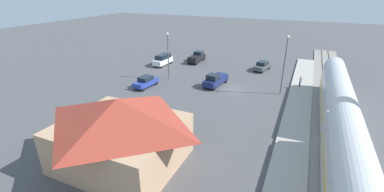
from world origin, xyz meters
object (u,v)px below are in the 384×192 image
(station_building, at_px, (120,130))
(sedan_charcoal, at_px, (262,66))
(pickup_navy, at_px, (216,80))
(sedan_blue, at_px, (146,82))
(suv_white, at_px, (163,60))
(light_pole_lot_center, at_px, (168,50))
(pickup_black, at_px, (197,57))
(pedestrian_on_platform, at_px, (300,81))
(light_pole_near_platform, at_px, (285,59))

(station_building, bearing_deg, sedan_charcoal, -100.82)
(pickup_navy, distance_m, sedan_blue, 11.26)
(suv_white, xyz_separation_m, light_pole_lot_center, (-5.26, 6.97, 3.85))
(sedan_charcoal, relative_size, pickup_black, 0.88)
(pedestrian_on_platform, xyz_separation_m, light_pole_near_platform, (2.48, 3.77, 4.14))
(station_building, xyz_separation_m, sedan_charcoal, (-6.50, -34.00, -2.40))
(sedan_blue, bearing_deg, pickup_navy, -152.89)
(suv_white, bearing_deg, sedan_charcoal, -166.41)
(pedestrian_on_platform, bearing_deg, pickup_navy, 18.88)
(station_building, distance_m, pickup_navy, 22.48)
(pedestrian_on_platform, bearing_deg, light_pole_lot_center, 11.45)
(pedestrian_on_platform, distance_m, pickup_navy, 13.32)
(sedan_blue, relative_size, light_pole_lot_center, 0.58)
(sedan_blue, height_order, light_pole_near_platform, light_pole_near_platform)
(station_building, distance_m, light_pole_lot_center, 23.67)
(pickup_black, height_order, light_pole_lot_center, light_pole_lot_center)
(suv_white, distance_m, light_pole_lot_center, 9.54)
(pickup_black, relative_size, light_pole_near_platform, 0.62)
(pickup_navy, distance_m, suv_white, 15.57)
(suv_white, xyz_separation_m, pickup_black, (-5.44, -5.06, -0.12))
(pedestrian_on_platform, xyz_separation_m, sedan_charcoal, (7.18, -7.34, -0.40))
(pickup_black, bearing_deg, sedan_blue, 84.84)
(station_building, xyz_separation_m, pickup_black, (7.40, -34.38, -2.25))
(suv_white, height_order, sedan_charcoal, suv_white)
(pedestrian_on_platform, height_order, sedan_charcoal, pedestrian_on_platform)
(pickup_navy, xyz_separation_m, light_pole_lot_center, (8.66, -0.01, 3.97))
(pedestrian_on_platform, distance_m, suv_white, 26.65)
(pickup_navy, bearing_deg, sedan_blue, 27.11)
(pickup_navy, height_order, sedan_blue, pickup_navy)
(pickup_black, distance_m, light_pole_near_platform, 22.30)
(sedan_blue, bearing_deg, suv_white, -72.20)
(suv_white, height_order, light_pole_near_platform, light_pole_near_platform)
(pickup_navy, relative_size, pickup_black, 1.03)
(pickup_navy, bearing_deg, pedestrian_on_platform, -161.12)
(pickup_navy, height_order, light_pole_near_platform, light_pole_near_platform)
(station_building, relative_size, sedan_charcoal, 2.29)
(pickup_navy, relative_size, light_pole_near_platform, 0.64)
(sedan_blue, distance_m, sedan_charcoal, 22.81)
(light_pole_lot_center, bearing_deg, pickup_black, -90.88)
(pedestrian_on_platform, distance_m, light_pole_near_platform, 6.12)
(sedan_charcoal, height_order, light_pole_lot_center, light_pole_lot_center)
(pickup_navy, bearing_deg, pickup_black, -54.86)
(sedan_blue, height_order, sedan_charcoal, same)
(pickup_navy, bearing_deg, light_pole_near_platform, -176.92)
(pedestrian_on_platform, relative_size, light_pole_lot_center, 0.21)
(pickup_navy, height_order, sedan_charcoal, pickup_navy)
(pickup_navy, relative_size, sedan_charcoal, 1.17)
(station_building, height_order, pedestrian_on_platform, station_building)
(station_building, distance_m, pickup_black, 35.24)
(pickup_navy, xyz_separation_m, light_pole_near_platform, (-10.13, -0.54, 4.39))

